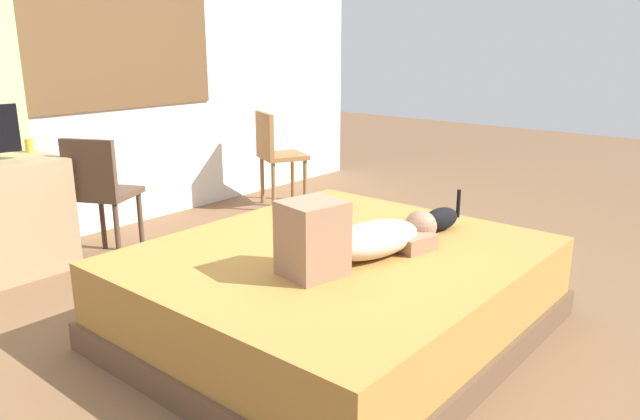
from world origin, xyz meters
name	(u,v)px	position (x,y,z in m)	size (l,w,h in m)	color
ground_plane	(327,327)	(0.00, 0.00, 0.00)	(16.00, 16.00, 0.00)	brown
back_wall_with_window	(64,42)	(0.02, 2.50, 1.46)	(6.40, 0.14, 2.90)	silver
bed	(337,291)	(0.00, -0.06, 0.22)	(2.00, 1.76, 0.45)	brown
person_lying	(359,238)	(-0.05, -0.24, 0.56)	(0.94, 0.41, 0.34)	#CCB299
cat	(438,219)	(0.60, -0.30, 0.52)	(0.35, 0.16, 0.21)	black
cup	(30,145)	(-0.43, 2.26, 0.79)	(0.06, 0.06, 0.09)	gold
chair_by_desk	(100,189)	(-0.20, 1.81, 0.51)	(0.51, 0.51, 0.86)	#4C3828
chair_spare	(275,151)	(1.59, 1.91, 0.51)	(0.51, 0.51, 0.86)	brown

